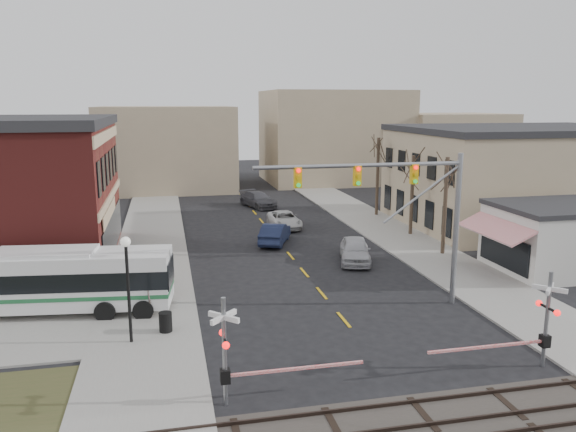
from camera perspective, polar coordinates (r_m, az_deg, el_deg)
The scene contains 21 objects.
ground at distance 26.51m, azimuth 7.04°, elevation -12.01°, with size 160.00×160.00×0.00m, color black.
sidewalk_west at distance 44.14m, azimuth -13.63°, elevation -2.55°, with size 5.00×60.00×0.12m, color gray.
sidewalk_east at distance 47.58m, azimuth 9.88°, elevation -1.38°, with size 5.00×60.00×0.12m, color gray.
rail_tracks at distance 19.95m, azimuth 15.18°, elevation -20.41°, with size 160.00×3.91×0.14m.
tan_building at distance 52.86m, azimuth 22.72°, elevation 3.80°, with size 20.30×15.30×8.50m.
awning_shop at distance 39.37m, azimuth 26.04°, elevation -1.96°, with size 9.74×6.20×4.30m.
tree_east_a at distance 40.22m, azimuth 15.66°, elevation 0.99°, with size 0.28×0.28×6.75m.
tree_east_b at distance 45.68m, azimuth 12.47°, elevation 2.08°, with size 0.28×0.28×6.30m.
tree_east_c at distance 52.97m, azimuth 9.08°, elevation 3.97°, with size 0.28×0.28×7.20m.
transit_bus at distance 30.75m, azimuth -23.32°, elevation -6.00°, with size 12.50×4.14×3.16m.
traffic_signal_mast at distance 28.86m, azimuth 11.81°, elevation 1.78°, with size 10.81×0.30×8.00m.
rr_crossing_west at distance 20.25m, azimuth -5.23°, elevation -13.59°, with size 5.60×1.36×4.00m.
rr_crossing_east at distance 24.80m, azimuth 23.99°, elevation -9.76°, with size 5.60×1.36×4.00m.
street_lamp at distance 25.25m, azimuth -16.03°, elevation -5.15°, with size 0.44×0.44×4.79m.
trash_bin at distance 26.94m, azimuth -12.33°, elevation -10.47°, with size 0.60×0.60×0.92m, color black.
car_a at distance 37.86m, azimuth 6.82°, elevation -3.44°, with size 1.94×4.82×1.64m, color #ADADB2.
car_b at distance 42.49m, azimuth -1.34°, elevation -1.77°, with size 1.65×4.74×1.56m, color #1C2546.
car_c at distance 47.84m, azimuth -0.37°, elevation -0.37°, with size 2.28×4.94×1.37m, color silver.
car_d at distance 57.26m, azimuth -3.05°, elevation 1.68°, with size 2.17×5.34×1.55m, color #44444A.
pedestrian_near at distance 28.74m, azimuth -13.87°, elevation -8.19°, with size 0.65×0.43×1.79m, color #574A45.
pedestrian_far at distance 32.31m, azimuth -17.64°, elevation -6.48°, with size 0.72×0.56×1.48m, color #33365A.
Camera 1 is at (-8.28, -22.86, 10.54)m, focal length 35.00 mm.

